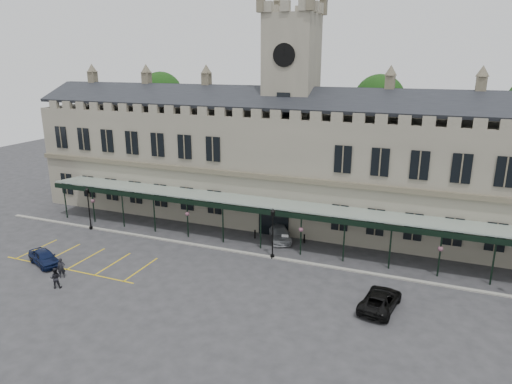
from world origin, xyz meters
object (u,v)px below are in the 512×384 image
at_px(lamp_post_left, 89,204).
at_px(car_van, 380,300).
at_px(person_a, 61,268).
at_px(clock_tower, 291,103).
at_px(lamp_post_mid, 273,229).
at_px(station_building, 289,165).
at_px(person_b, 55,278).
at_px(sign_board, 285,240).
at_px(car_taxi, 280,233).
at_px(car_left_a, 44,257).
at_px(traffic_cone, 375,311).

relative_size(lamp_post_left, car_van, 0.97).
bearing_deg(lamp_post_left, car_van, -9.44).
bearing_deg(person_a, clock_tower, 22.91).
bearing_deg(lamp_post_mid, station_building, 99.98).
distance_m(clock_tower, car_van, 23.55).
distance_m(clock_tower, person_b, 28.25).
bearing_deg(sign_board, lamp_post_mid, -106.50).
distance_m(car_van, person_a, 25.80).
bearing_deg(lamp_post_left, station_building, 29.46).
bearing_deg(person_a, person_b, -94.54).
bearing_deg(car_taxi, clock_tower, 73.12).
xyz_separation_m(clock_tower, car_van, (12.14, -15.90, -12.43)).
xyz_separation_m(person_a, person_b, (0.90, -1.56, 0.00)).
bearing_deg(person_b, person_a, -90.98).
xyz_separation_m(station_building, person_b, (-12.30, -22.19, -5.61)).
bearing_deg(lamp_post_mid, clock_tower, 99.90).
xyz_separation_m(station_building, sign_board, (1.93, -7.09, -5.93)).
xyz_separation_m(sign_board, car_left_a, (-18.47, -12.16, 0.14)).
xyz_separation_m(lamp_post_left, person_a, (5.66, -9.99, -1.93)).
bearing_deg(sign_board, traffic_cone, -59.24).
xyz_separation_m(clock_tower, person_b, (-12.30, -22.28, -12.25)).
bearing_deg(person_b, sign_board, -164.33).
height_order(traffic_cone, car_taxi, car_taxi).
distance_m(car_left_a, person_b, 5.16).
xyz_separation_m(lamp_post_left, traffic_cone, (30.81, -6.25, -2.46)).
relative_size(lamp_post_left, traffic_cone, 6.84).
bearing_deg(traffic_cone, person_a, -171.55).
xyz_separation_m(car_left_a, person_b, (4.24, -2.95, 0.18)).
height_order(sign_board, car_van, car_van).
xyz_separation_m(clock_tower, car_taxi, (1.00, -6.00, -12.42)).
bearing_deg(car_taxi, car_left_a, -169.09).
xyz_separation_m(station_building, car_left_a, (-16.54, -19.25, -5.78)).
height_order(clock_tower, car_van, clock_tower).
height_order(clock_tower, lamp_post_mid, clock_tower).
xyz_separation_m(clock_tower, lamp_post_mid, (1.84, -10.52, -10.24)).
distance_m(traffic_cone, car_taxi, 15.52).
bearing_deg(lamp_post_mid, lamp_post_left, -179.39).
bearing_deg(car_left_a, sign_board, -34.01).
distance_m(clock_tower, car_left_a, 28.31).
relative_size(station_building, person_a, 34.85).
bearing_deg(person_b, car_van, 163.61).
xyz_separation_m(traffic_cone, car_taxi, (-10.95, 10.99, 0.35)).
xyz_separation_m(car_taxi, person_a, (-14.20, -14.73, 0.17)).
bearing_deg(car_van, lamp_post_mid, -18.20).
bearing_deg(lamp_post_mid, person_b, -140.24).
bearing_deg(car_left_a, person_a, -90.01).
relative_size(car_taxi, car_van, 0.97).
relative_size(traffic_cone, car_van, 0.14).
xyz_separation_m(lamp_post_left, car_van, (31.00, -5.16, -2.12)).
bearing_deg(station_building, car_left_a, -130.67).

